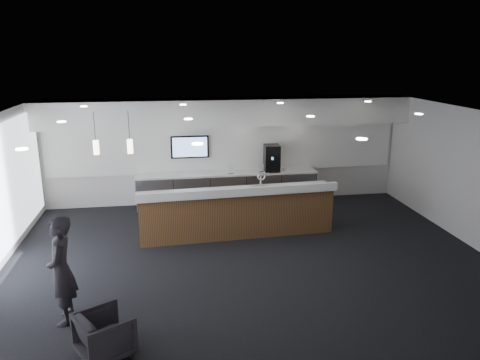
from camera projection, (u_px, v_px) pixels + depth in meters
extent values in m
plane|color=black|center=(250.00, 259.00, 9.82)|extent=(10.00, 10.00, 0.00)
cube|color=black|center=(251.00, 116.00, 9.02)|extent=(10.00, 8.00, 0.02)
cube|color=silver|center=(225.00, 150.00, 13.23)|extent=(10.00, 0.02, 3.00)
cube|color=silver|center=(476.00, 180.00, 10.17)|extent=(0.02, 8.00, 3.00)
cube|color=white|center=(227.00, 112.00, 12.49)|extent=(10.00, 0.90, 0.70)
cube|color=white|center=(225.00, 147.00, 13.17)|extent=(9.80, 0.06, 1.40)
cube|color=gray|center=(227.00, 189.00, 13.16)|extent=(5.00, 0.60, 0.90)
cube|color=white|center=(227.00, 173.00, 13.04)|extent=(5.06, 0.66, 0.05)
cylinder|color=white|center=(155.00, 195.00, 12.55)|extent=(0.60, 0.02, 0.02)
cylinder|color=white|center=(192.00, 193.00, 12.70)|extent=(0.60, 0.02, 0.02)
cylinder|color=white|center=(229.00, 191.00, 12.85)|extent=(0.60, 0.02, 0.02)
cylinder|color=white|center=(264.00, 190.00, 13.00)|extent=(0.60, 0.02, 0.02)
cylinder|color=white|center=(299.00, 188.00, 13.15)|extent=(0.60, 0.02, 0.02)
cube|color=black|center=(190.00, 147.00, 12.95)|extent=(1.05, 0.07, 0.62)
cube|color=blue|center=(190.00, 147.00, 12.91)|extent=(0.95, 0.01, 0.54)
cylinder|color=#FFF0C6|center=(129.00, 150.00, 9.62)|extent=(0.12, 0.12, 0.30)
cylinder|color=#FFF0C6|center=(94.00, 151.00, 9.51)|extent=(0.12, 0.12, 0.30)
cube|color=#482818|center=(237.00, 214.00, 10.96)|extent=(4.56, 0.89, 1.05)
cube|color=white|center=(237.00, 191.00, 10.81)|extent=(4.64, 0.97, 0.06)
cube|color=white|center=(240.00, 192.00, 10.45)|extent=(4.61, 0.38, 0.18)
cylinder|color=white|center=(261.00, 182.00, 10.98)|extent=(0.04, 0.04, 0.28)
torus|color=white|center=(261.00, 177.00, 10.89)|extent=(0.19, 0.04, 0.19)
cube|color=black|center=(272.00, 158.00, 13.12)|extent=(0.45, 0.50, 0.74)
cube|color=white|center=(274.00, 173.00, 12.97)|extent=(0.26, 0.12, 0.02)
cube|color=white|center=(231.00, 169.00, 12.88)|extent=(0.18, 0.02, 0.25)
cube|color=white|center=(261.00, 168.00, 13.08)|extent=(0.16, 0.06, 0.22)
imported|color=black|center=(105.00, 335.00, 6.62)|extent=(0.97, 0.97, 0.66)
imported|color=black|center=(61.00, 270.00, 7.33)|extent=(0.44, 0.66, 1.78)
imported|color=white|center=(288.00, 170.00, 13.17)|extent=(0.09, 0.09, 0.08)
imported|color=white|center=(283.00, 170.00, 13.15)|extent=(0.12, 0.12, 0.08)
imported|color=white|center=(279.00, 170.00, 13.13)|extent=(0.11, 0.11, 0.08)
imported|color=white|center=(274.00, 170.00, 13.11)|extent=(0.11, 0.11, 0.08)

